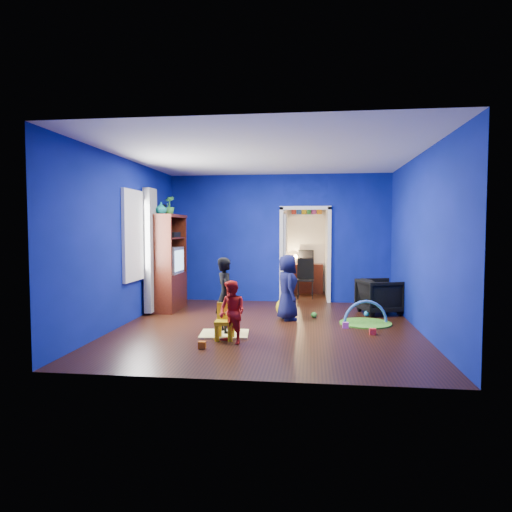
# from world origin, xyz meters

# --- Properties ---
(floor) EXTENTS (5.00, 5.50, 0.01)m
(floor) POSITION_xyz_m (0.00, 0.00, 0.00)
(floor) COLOR black
(floor) RESTS_ON ground
(ceiling) EXTENTS (5.00, 5.50, 0.01)m
(ceiling) POSITION_xyz_m (0.00, 0.00, 2.90)
(ceiling) COLOR white
(ceiling) RESTS_ON wall_back
(wall_back) EXTENTS (5.00, 0.02, 2.90)m
(wall_back) POSITION_xyz_m (0.00, 2.75, 1.45)
(wall_back) COLOR navy
(wall_back) RESTS_ON floor
(wall_front) EXTENTS (5.00, 0.02, 2.90)m
(wall_front) POSITION_xyz_m (0.00, -2.75, 1.45)
(wall_front) COLOR navy
(wall_front) RESTS_ON floor
(wall_left) EXTENTS (0.02, 5.50, 2.90)m
(wall_left) POSITION_xyz_m (-2.50, 0.00, 1.45)
(wall_left) COLOR navy
(wall_left) RESTS_ON floor
(wall_right) EXTENTS (0.02, 5.50, 2.90)m
(wall_right) POSITION_xyz_m (2.50, 0.00, 1.45)
(wall_right) COLOR navy
(wall_right) RESTS_ON floor
(alcove) EXTENTS (1.00, 1.75, 2.50)m
(alcove) POSITION_xyz_m (0.60, 3.62, 1.25)
(alcove) COLOR silver
(alcove) RESTS_ON floor
(armchair) EXTENTS (0.95, 0.94, 0.69)m
(armchair) POSITION_xyz_m (2.08, 1.48, 0.35)
(armchair) COLOR black
(armchair) RESTS_ON floor
(child_black) EXTENTS (0.47, 0.53, 1.22)m
(child_black) POSITION_xyz_m (-0.61, -0.55, 0.61)
(child_black) COLOR black
(child_black) RESTS_ON floor
(child_navy) EXTENTS (0.51, 0.66, 1.20)m
(child_navy) POSITION_xyz_m (0.31, 0.66, 0.60)
(child_navy) COLOR #0F1638
(child_navy) RESTS_ON floor
(toddler_red) EXTENTS (0.57, 0.55, 0.92)m
(toddler_red) POSITION_xyz_m (-0.40, -1.16, 0.46)
(toddler_red) COLOR #B6131F
(toddler_red) RESTS_ON floor
(vase) EXTENTS (0.25, 0.25, 0.24)m
(vase) POSITION_xyz_m (-2.22, 1.11, 2.08)
(vase) COLOR #0B505D
(vase) RESTS_ON tv_armoire
(potted_plant) EXTENTS (0.26, 0.26, 0.39)m
(potted_plant) POSITION_xyz_m (-2.22, 1.63, 2.16)
(potted_plant) COLOR green
(potted_plant) RESTS_ON tv_armoire
(tv_armoire) EXTENTS (0.58, 1.14, 1.96)m
(tv_armoire) POSITION_xyz_m (-2.22, 1.41, 0.98)
(tv_armoire) COLOR #3C140A
(tv_armoire) RESTS_ON floor
(crt_tv) EXTENTS (0.46, 0.70, 0.54)m
(crt_tv) POSITION_xyz_m (-2.18, 1.41, 1.02)
(crt_tv) COLOR silver
(crt_tv) RESTS_ON tv_armoire
(yellow_blanket) EXTENTS (0.80, 0.67, 0.03)m
(yellow_blanket) POSITION_xyz_m (-0.61, -0.65, 0.01)
(yellow_blanket) COLOR #F2E07A
(yellow_blanket) RESTS_ON floor
(hopper_ball) EXTENTS (0.37, 0.37, 0.37)m
(hopper_ball) POSITION_xyz_m (0.26, 0.91, 0.18)
(hopper_ball) COLOR yellow
(hopper_ball) RESTS_ON floor
(kid_chair) EXTENTS (0.29, 0.29, 0.50)m
(kid_chair) POSITION_xyz_m (-0.55, -0.96, 0.25)
(kid_chair) COLOR yellow
(kid_chair) RESTS_ON floor
(play_mat) EXTENTS (0.90, 0.90, 0.02)m
(play_mat) POSITION_xyz_m (1.70, 0.47, 0.01)
(play_mat) COLOR #3B9020
(play_mat) RESTS_ON floor
(toy_arch) EXTENTS (0.80, 0.23, 0.81)m
(toy_arch) POSITION_xyz_m (1.70, 0.47, 0.02)
(toy_arch) COLOR #3F8CD8
(toy_arch) RESTS_ON floor
(window_left) EXTENTS (0.03, 0.95, 1.55)m
(window_left) POSITION_xyz_m (-2.48, 0.35, 1.55)
(window_left) COLOR white
(window_left) RESTS_ON wall_left
(curtain) EXTENTS (0.14, 0.42, 2.40)m
(curtain) POSITION_xyz_m (-2.37, 0.90, 1.25)
(curtain) COLOR slate
(curtain) RESTS_ON floor
(doorway) EXTENTS (1.16, 0.10, 2.10)m
(doorway) POSITION_xyz_m (0.60, 2.75, 1.05)
(doorway) COLOR white
(doorway) RESTS_ON floor
(study_desk) EXTENTS (0.88, 0.44, 0.75)m
(study_desk) POSITION_xyz_m (0.60, 4.26, 0.38)
(study_desk) COLOR #3D140A
(study_desk) RESTS_ON floor
(desk_monitor) EXTENTS (0.40, 0.05, 0.32)m
(desk_monitor) POSITION_xyz_m (0.60, 4.38, 0.95)
(desk_monitor) COLOR black
(desk_monitor) RESTS_ON study_desk
(desk_lamp) EXTENTS (0.14, 0.14, 0.14)m
(desk_lamp) POSITION_xyz_m (0.32, 4.32, 0.93)
(desk_lamp) COLOR #FFD88C
(desk_lamp) RESTS_ON study_desk
(folding_chair) EXTENTS (0.40, 0.40, 0.92)m
(folding_chair) POSITION_xyz_m (0.60, 3.30, 0.46)
(folding_chair) COLOR black
(folding_chair) RESTS_ON floor
(book_shelf) EXTENTS (0.88, 0.24, 0.04)m
(book_shelf) POSITION_xyz_m (0.60, 4.37, 2.02)
(book_shelf) COLOR white
(book_shelf) RESTS_ON study_desk
(toy_0) EXTENTS (0.10, 0.08, 0.10)m
(toy_0) POSITION_xyz_m (1.71, -0.36, 0.05)
(toy_0) COLOR #FB2C29
(toy_0) RESTS_ON floor
(toy_1) EXTENTS (0.11, 0.11, 0.11)m
(toy_1) POSITION_xyz_m (1.80, 1.17, 0.06)
(toy_1) COLOR #25A0D1
(toy_1) RESTS_ON floor
(toy_2) EXTENTS (0.10, 0.08, 0.10)m
(toy_2) POSITION_xyz_m (-0.77, -1.49, 0.05)
(toy_2) COLOR #DC5D0B
(toy_2) RESTS_ON floor
(toy_3) EXTENTS (0.11, 0.11, 0.11)m
(toy_3) POSITION_xyz_m (0.80, 0.92, 0.06)
(toy_3) COLOR green
(toy_3) RESTS_ON floor
(toy_4) EXTENTS (0.10, 0.08, 0.10)m
(toy_4) POSITION_xyz_m (1.32, 0.07, 0.05)
(toy_4) COLOR #DC52D4
(toy_4) RESTS_ON floor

